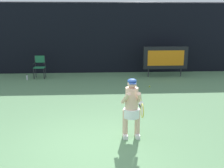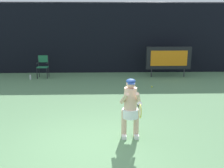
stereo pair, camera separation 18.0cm
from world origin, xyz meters
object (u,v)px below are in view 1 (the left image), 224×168
at_px(scoreboard, 165,58).
at_px(tennis_racket, 142,110).
at_px(tennis_player, 132,106).
at_px(umpire_chair, 40,65).
at_px(tennis_ball_loose, 150,87).
at_px(water_bottle, 27,78).

xyz_separation_m(scoreboard, tennis_racket, (-2.41, -7.40, -0.02)).
distance_m(tennis_player, tennis_racket, 0.68).
bearing_deg(umpire_chair, tennis_player, -61.79).
bearing_deg(scoreboard, tennis_player, -110.70).
height_order(scoreboard, tennis_ball_loose, scoreboard).
bearing_deg(scoreboard, water_bottle, -176.51).
xyz_separation_m(umpire_chair, tennis_player, (3.63, -6.76, 0.19)).
xyz_separation_m(tennis_player, tennis_ball_loose, (1.38, 4.69, -0.77)).
xyz_separation_m(scoreboard, umpire_chair, (-6.17, 0.02, -0.33)).
height_order(tennis_player, tennis_racket, tennis_player).
distance_m(water_bottle, tennis_racket, 8.24).
xyz_separation_m(water_bottle, tennis_racket, (4.30, -6.99, 0.81)).
relative_size(tennis_player, tennis_ball_loose, 21.75).
height_order(umpire_chair, tennis_ball_loose, umpire_chair).
height_order(scoreboard, tennis_racket, scoreboard).
bearing_deg(scoreboard, tennis_racket, -108.03).
bearing_deg(water_bottle, umpire_chair, 39.05).
distance_m(umpire_chair, water_bottle, 0.85).
relative_size(umpire_chair, tennis_player, 0.73).
relative_size(scoreboard, water_bottle, 8.30).
bearing_deg(tennis_player, umpire_chair, 118.21).
xyz_separation_m(tennis_racket, tennis_ball_loose, (1.25, 5.35, -0.89)).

